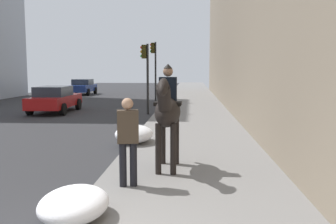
{
  "coord_description": "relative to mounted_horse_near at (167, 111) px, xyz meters",
  "views": [
    {
      "loc": [
        -4.31,
        -1.88,
        2.35
      ],
      "look_at": [
        4.0,
        -1.37,
        1.4
      ],
      "focal_mm": 39.94,
      "sensor_mm": 36.0,
      "label": 1
    }
  ],
  "objects": [
    {
      "name": "pedestrian_greeting",
      "position": [
        -1.23,
        0.67,
        -0.35
      ],
      "size": [
        0.33,
        0.44,
        1.7
      ],
      "rotation": [
        0.0,
        0.0,
        0.19
      ],
      "color": "black",
      "rests_on": "sidewalk_slab"
    },
    {
      "name": "snow_pile_far",
      "position": [
        3.07,
        1.22,
        -1.07
      ],
      "size": [
        1.51,
        1.16,
        0.52
      ],
      "primitive_type": "ellipsoid",
      "color": "white",
      "rests_on": "sidewalk_slab"
    },
    {
      "name": "mounted_horse_near",
      "position": [
        0.0,
        0.0,
        0.0
      ],
      "size": [
        2.15,
        0.61,
        2.35
      ],
      "rotation": [
        0.0,
        0.0,
        3.11
      ],
      "color": "black",
      "rests_on": "sidewalk_slab"
    },
    {
      "name": "snow_pile_near",
      "position": [
        -2.86,
        1.22,
        -1.1
      ],
      "size": [
        1.33,
        1.03,
        0.46
      ],
      "primitive_type": "ellipsoid",
      "color": "white",
      "rests_on": "sidewalk_slab"
    },
    {
      "name": "traffic_light_far_curb",
      "position": [
        17.39,
        2.0,
        1.34
      ],
      "size": [
        0.2,
        0.44,
        4.19
      ],
      "color": "black",
      "rests_on": "ground"
    },
    {
      "name": "car_mid_lane",
      "position": [
        26.07,
        9.6,
        -0.71
      ],
      "size": [
        4.32,
        2.07,
        1.44
      ],
      "rotation": [
        0.0,
        0.0,
        3.15
      ],
      "color": "navy",
      "rests_on": "ground"
    },
    {
      "name": "car_near_lane",
      "position": [
        11.77,
        6.91,
        -0.7
      ],
      "size": [
        4.58,
        2.05,
        1.44
      ],
      "rotation": [
        0.0,
        0.0,
        0.02
      ],
      "color": "maroon",
      "rests_on": "ground"
    },
    {
      "name": "traffic_light_near_curb",
      "position": [
        11.24,
        1.83,
        1.01
      ],
      "size": [
        0.2,
        0.44,
        3.66
      ],
      "color": "black",
      "rests_on": "ground"
    }
  ]
}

